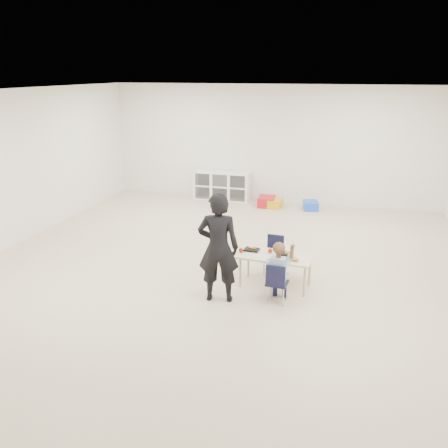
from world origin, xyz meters
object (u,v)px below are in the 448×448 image
(table, at_px, (275,270))
(chair_near, at_px, (277,282))
(child, at_px, (278,271))
(cubby_shelf, at_px, (222,186))
(adult, at_px, (218,248))

(table, height_order, chair_near, chair_near)
(child, xyz_separation_m, cubby_shelf, (-2.28, 5.13, -0.12))
(chair_near, relative_size, adult, 0.38)
(chair_near, bearing_deg, cubby_shelf, 117.79)
(table, bearing_deg, chair_near, -73.00)
(child, relative_size, cubby_shelf, 0.67)
(child, height_order, adult, adult)
(chair_near, height_order, cubby_shelf, cubby_shelf)
(table, bearing_deg, cubby_shelf, 118.87)
(table, xyz_separation_m, chair_near, (0.12, -0.50, 0.04))
(chair_near, distance_m, cubby_shelf, 5.61)
(table, relative_size, cubby_shelf, 0.80)
(adult, bearing_deg, chair_near, 179.91)
(cubby_shelf, xyz_separation_m, adult, (1.47, -5.28, 0.43))
(child, bearing_deg, adult, -165.48)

